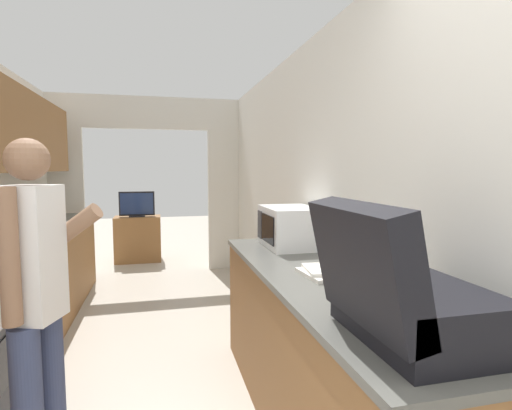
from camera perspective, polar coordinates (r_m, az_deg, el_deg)
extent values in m
cube|color=silver|center=(2.86, 10.82, 0.10)|extent=(0.06, 7.68, 2.50)
cube|color=silver|center=(6.03, -26.34, 0.18)|extent=(0.65, 0.06, 2.05)
cube|color=silver|center=(5.97, -3.73, 0.67)|extent=(0.65, 0.06, 2.05)
cube|color=silver|center=(5.92, -15.39, 12.59)|extent=(3.00, 0.06, 0.45)
cube|color=brown|center=(4.47, -28.53, -9.12)|extent=(0.60, 2.84, 0.88)
cube|color=#565651|center=(4.39, -28.78, -3.28)|extent=(0.62, 2.85, 0.03)
cube|color=brown|center=(2.43, 8.99, -20.73)|extent=(0.60, 2.35, 0.88)
cube|color=#565651|center=(2.27, 9.16, -10.23)|extent=(0.62, 2.37, 0.03)
cube|color=black|center=(2.75, -31.58, -17.84)|extent=(0.01, 0.49, 0.28)
cylinder|color=#B7B7BC|center=(2.67, -31.41, -13.31)|extent=(0.02, 0.58, 0.02)
cylinder|color=#384266|center=(2.37, -27.23, -22.85)|extent=(0.17, 0.17, 0.82)
cube|color=white|center=(2.07, -29.35, -6.02)|extent=(0.27, 0.27, 0.61)
cylinder|color=#8C664C|center=(1.95, -31.80, -6.33)|extent=(0.10, 0.10, 0.58)
cylinder|color=#8C664C|center=(2.18, -27.19, -4.95)|extent=(0.52, 0.25, 0.40)
sphere|color=#8C664C|center=(2.03, -29.88, 5.68)|extent=(0.19, 0.19, 0.19)
cube|color=black|center=(1.52, 22.07, -13.99)|extent=(0.40, 0.54, 0.19)
cube|color=black|center=(1.37, 15.11, -8.19)|extent=(0.18, 0.54, 0.41)
cube|color=#2D2D33|center=(1.72, 16.63, -6.72)|extent=(0.24, 0.02, 0.10)
cube|color=white|center=(3.00, 4.90, -3.12)|extent=(0.37, 0.53, 0.30)
cube|color=black|center=(2.90, 1.67, -3.41)|extent=(0.01, 0.32, 0.20)
cube|color=#38383D|center=(3.12, 0.54, -2.78)|extent=(0.01, 0.11, 0.21)
cube|color=white|center=(2.24, 9.78, -9.67)|extent=(0.25, 0.30, 0.02)
cube|color=white|center=(2.25, 9.29, -9.08)|extent=(0.20, 0.27, 0.02)
cube|color=brown|center=(6.75, -16.50, -4.65)|extent=(0.72, 0.42, 0.73)
cube|color=black|center=(6.66, -16.60, -1.53)|extent=(0.24, 0.16, 0.02)
cube|color=black|center=(6.64, -16.65, 0.20)|extent=(0.55, 0.04, 0.38)
cube|color=navy|center=(6.61, -16.66, 0.18)|extent=(0.50, 0.01, 0.34)
cube|color=#B7B7BC|center=(3.39, -31.87, -5.44)|extent=(0.04, 0.23, 0.00)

